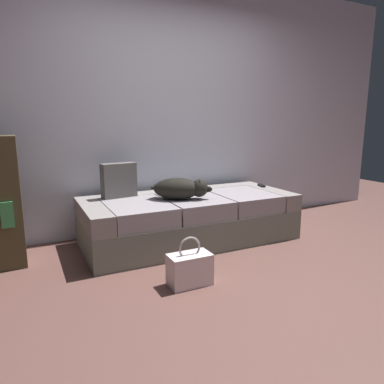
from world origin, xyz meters
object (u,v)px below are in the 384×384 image
at_px(tv_remote, 261,185).
at_px(handbag, 190,269).
at_px(couch, 190,218).
at_px(throw_pillow, 119,180).
at_px(dog_dark, 181,188).

distance_m(tv_remote, handbag, 1.79).
height_order(couch, throw_pillow, throw_pillow).
distance_m(dog_dark, throw_pillow, 0.63).
height_order(couch, handbag, couch).
xyz_separation_m(dog_dark, handbag, (-0.30, -0.81, -0.45)).
relative_size(couch, handbag, 5.64).
height_order(dog_dark, tv_remote, dog_dark).
bearing_deg(throw_pillow, tv_remote, -4.94).
relative_size(throw_pillow, handbag, 0.90).
bearing_deg(tv_remote, couch, -156.63).
distance_m(couch, tv_remote, 1.02).
distance_m(couch, dog_dark, 0.38).
relative_size(dog_dark, handbag, 1.53).
bearing_deg(handbag, dog_dark, 70.01).
bearing_deg(throw_pillow, handbag, -79.51).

